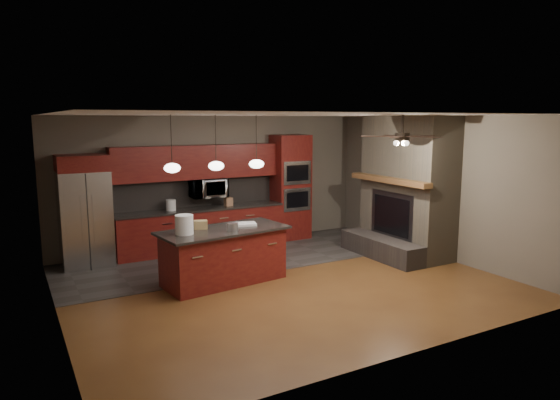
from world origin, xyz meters
TOP-DOWN VIEW (x-y plane):
  - ground at (0.00, 0.00)m, footprint 7.00×7.00m
  - ceiling at (0.00, 0.00)m, footprint 7.00×6.00m
  - back_wall at (0.00, 3.00)m, footprint 7.00×0.02m
  - right_wall at (3.50, 0.00)m, footprint 0.02×6.00m
  - left_wall at (-3.50, 0.00)m, footprint 0.02×6.00m
  - slate_tile_patch at (0.00, 1.80)m, footprint 7.00×2.40m
  - fireplace_column at (3.04, 0.40)m, footprint 1.30×2.10m
  - back_cabinetry at (-0.48, 2.74)m, footprint 3.59×0.64m
  - oven_tower at (1.70, 2.69)m, footprint 0.80×0.63m
  - microwave at (-0.27, 2.75)m, footprint 0.73×0.41m
  - refrigerator at (-2.75, 2.62)m, footprint 0.90×0.75m
  - kitchen_island at (-0.87, 0.50)m, footprint 2.25×1.23m
  - white_bucket at (-1.56, 0.45)m, footprint 0.40×0.40m
  - paint_can at (-0.78, 0.33)m, footprint 0.23×0.23m
  - paint_tray at (-0.43, 0.61)m, footprint 0.44×0.36m
  - cardboard_box at (-1.20, 0.70)m, footprint 0.26×0.22m
  - counter_bucket at (-1.10, 2.70)m, footprint 0.22×0.22m
  - counter_box at (0.14, 2.65)m, footprint 0.17×0.14m
  - pendant_left at (-1.65, 0.70)m, footprint 0.26×0.26m
  - pendant_center at (-0.90, 0.70)m, footprint 0.26×0.26m
  - pendant_right at (-0.15, 0.70)m, footprint 0.26×0.26m
  - ceiling_fan at (1.80, -0.80)m, footprint 1.27×1.33m

SIDE VIEW (x-z plane):
  - ground at x=0.00m, z-range 0.00..0.00m
  - slate_tile_patch at x=0.00m, z-range 0.00..0.01m
  - kitchen_island at x=-0.87m, z-range 0.01..0.93m
  - back_cabinetry at x=-0.48m, z-range -0.21..1.99m
  - paint_tray at x=-0.43m, z-range 0.92..0.96m
  - paint_can at x=-0.78m, z-range 0.92..1.04m
  - counter_box at x=0.14m, z-range 0.90..1.08m
  - cardboard_box at x=-1.20m, z-range 0.92..1.06m
  - counter_bucket at x=-1.10m, z-range 0.90..1.12m
  - refrigerator at x=-2.75m, z-range 0.00..2.09m
  - white_bucket at x=-1.56m, z-range 0.92..1.23m
  - oven_tower at x=1.70m, z-range 0.00..2.38m
  - fireplace_column at x=3.04m, z-range -0.10..2.70m
  - microwave at x=-0.27m, z-range 1.05..1.55m
  - back_wall at x=0.00m, z-range 0.00..2.80m
  - right_wall at x=3.50m, z-range 0.00..2.80m
  - left_wall at x=-3.50m, z-range 0.00..2.80m
  - pendant_left at x=-1.65m, z-range 1.51..2.42m
  - pendant_center at x=-0.90m, z-range 1.51..2.42m
  - pendant_right at x=-0.15m, z-range 1.51..2.42m
  - ceiling_fan at x=1.80m, z-range 2.25..2.66m
  - ceiling at x=0.00m, z-range 2.79..2.81m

